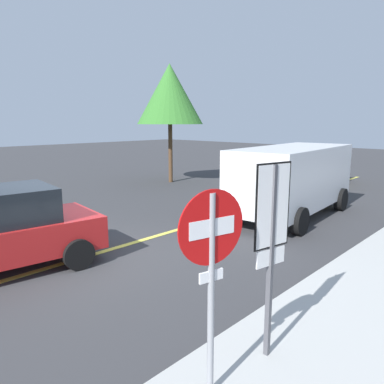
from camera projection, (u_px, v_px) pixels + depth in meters
ground_plane at (71, 261)px, 7.91m from camera, size 80.00×80.00×0.00m
sidewalk_curb at (310, 379)px, 4.18m from camera, size 40.00×2.50×0.15m
lane_marking_centre at (172, 232)px, 10.04m from camera, size 28.00×0.16×0.01m
stop_sign at (211, 263)px, 3.61m from camera, size 0.74×0.20×2.34m
speed_limit_sign at (272, 228)px, 4.21m from camera, size 0.53×0.13×2.52m
white_van at (293, 177)px, 11.51m from camera, size 5.35×2.62×2.20m
car_yellow_mid_road at (315, 167)px, 17.83m from camera, size 4.12×2.12×1.63m
tree_left_verge at (170, 94)px, 17.56m from camera, size 3.19×3.19×5.69m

